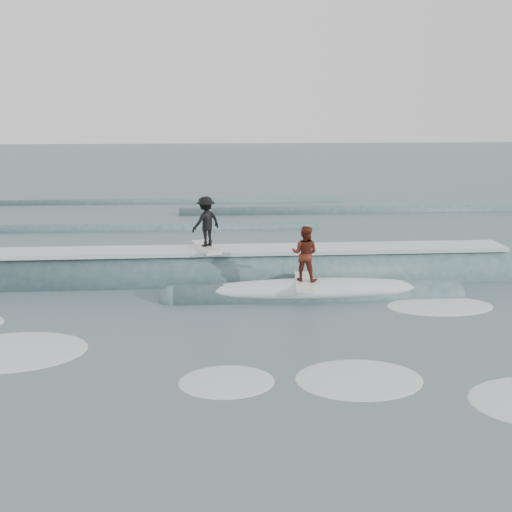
{
  "coord_description": "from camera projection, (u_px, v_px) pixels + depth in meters",
  "views": [
    {
      "loc": [
        -1.23,
        -14.02,
        6.02
      ],
      "look_at": [
        0.0,
        4.46,
        1.1
      ],
      "focal_mm": 40.0,
      "sensor_mm": 36.0,
      "label": 1
    }
  ],
  "objects": [
    {
      "name": "surfer_black",
      "position": [
        206.0,
        223.0,
        19.78
      ],
      "size": [
        1.28,
        2.07,
        1.84
      ],
      "color": "silver",
      "rests_on": "ground"
    },
    {
      "name": "far_swells",
      "position": [
        238.0,
        215.0,
        32.16
      ],
      "size": [
        36.76,
        8.65,
        0.8
      ],
      "color": "#345258",
      "rests_on": "ground"
    },
    {
      "name": "surfer_red",
      "position": [
        305.0,
        256.0,
        18.03
      ],
      "size": [
        1.05,
        2.05,
        1.87
      ],
      "color": "silver",
      "rests_on": "ground"
    },
    {
      "name": "ground",
      "position": [
        267.0,
        339.0,
        15.15
      ],
      "size": [
        160.0,
        160.0,
        0.0
      ],
      "primitive_type": "plane",
      "color": "#425860",
      "rests_on": "ground"
    },
    {
      "name": "whitewater",
      "position": [
        257.0,
        357.0,
        14.03
      ],
      "size": [
        17.07,
        7.89,
        0.1
      ],
      "color": "silver",
      "rests_on": "ground"
    },
    {
      "name": "breaking_wave",
      "position": [
        262.0,
        280.0,
        20.11
      ],
      "size": [
        21.78,
        3.85,
        2.13
      ],
      "color": "#345258",
      "rests_on": "ground"
    }
  ]
}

